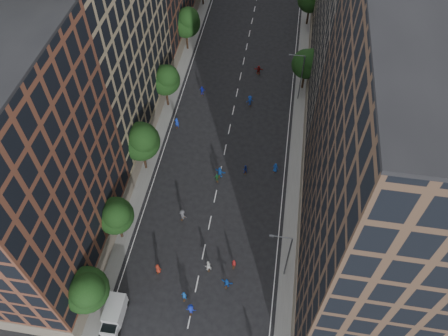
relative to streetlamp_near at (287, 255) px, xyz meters
The scene contains 33 objects.
ground 30.30m from the streetlamp_near, 110.32° to the left, with size 240.00×240.00×0.00m, color black.
sidewalk_left 42.27m from the streetlamp_near, 122.21° to the left, with size 4.00×105.00×0.15m, color slate.
sidewalk_right 35.90m from the streetlamp_near, 87.37° to the left, with size 4.00×105.00×0.15m, color slate.
bldg_left_a 30.99m from the streetlamp_near, behind, with size 14.00×22.00×30.00m, color brown.
bldg_left_b 39.13m from the streetlamp_near, 141.93° to the left, with size 14.00×26.00×34.00m, color #8E7D5D.
bldg_right_a 15.75m from the streetlamp_near, 19.17° to the left, with size 14.00×30.00×36.00m, color #4B3628.
bldg_right_b 35.03m from the streetlamp_near, 74.90° to the left, with size 14.00×28.00×33.00m, color #685F55.
tree_left_0 22.89m from the streetlamp_near, 159.12° to the right, with size 5.20×5.20×8.83m.
tree_left_1 21.47m from the streetlamp_near, behind, with size 4.80×4.80×8.21m.
tree_left_2 25.48m from the streetlamp_near, 147.07° to the left, with size 5.60×5.60×9.45m.
tree_left_3 35.12m from the streetlamp_near, 127.52° to the left, with size 5.00×5.00×8.58m.
tree_left_4 48.78m from the streetlamp_near, 115.99° to the left, with size 5.40×5.40×9.08m.
tree_right_a 35.87m from the streetlamp_near, 88.38° to the left, with size 5.00×5.00×8.39m.
streetlamp_near is the anchor object (origin of this frame).
streetlamp_far 33.00m from the streetlamp_near, 90.00° to the left, with size 2.64×0.22×9.06m.
cargo_van 21.25m from the streetlamp_near, 155.27° to the right, with size 2.21×4.63×2.45m.
skater_0 21.35m from the streetlamp_near, 154.42° to the right, with size 0.87×0.57×1.79m, color #121397.
skater_1 13.26m from the streetlamp_near, 155.97° to the right, with size 0.65×0.43×1.78m, color #13479A.
skater_3 12.99m from the streetlamp_near, 147.17° to the right, with size 1.21×0.69×1.87m, color navy.
skater_4 21.50m from the streetlamp_near, 153.54° to the right, with size 1.11×0.46×1.89m, color #123D99.
skater_5 8.40m from the streetlamp_near, 158.21° to the right, with size 1.49×0.48×1.61m, color #1448A6.
skater_6 16.22m from the streetlamp_near, behind, with size 0.82×0.53×1.68m, color maroon.
skater_7 7.59m from the streetlamp_near, behind, with size 0.56×0.37×1.54m, color maroon.
skater_8 10.31m from the streetlamp_near, behind, with size 0.90×0.70×1.84m, color silver.
skater_9 15.94m from the streetlamp_near, 156.80° to the left, with size 1.22×0.70×1.89m, color #47484C.
skater_10 17.58m from the streetlamp_near, 128.56° to the left, with size 0.88×0.37×1.50m, color #1B5C2C.
skater_11 18.04m from the streetlamp_near, 126.00° to the left, with size 1.74×0.55×1.87m, color #1346A0.
skater_12 17.15m from the streetlamp_near, 97.99° to the left, with size 0.80×0.52×1.64m, color #1546B0.
skater_13 30.15m from the streetlamp_near, 129.20° to the left, with size 0.71×0.46×1.94m, color #1432A9.
skater_14 17.44m from the streetlamp_near, 113.48° to the left, with size 0.73×0.57×1.51m, color #12299A.
skater_15 31.46m from the streetlamp_near, 104.50° to the left, with size 1.25×0.72×1.94m, color #13359C.
skater_16 35.73m from the streetlamp_near, 117.33° to the left, with size 1.03×0.43×1.76m, color #1521AF.
skater_17 39.58m from the streetlamp_near, 100.63° to the left, with size 1.60×0.51×1.72m, color maroon.
Camera 1 is at (6.92, -12.98, 51.37)m, focal length 35.00 mm.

